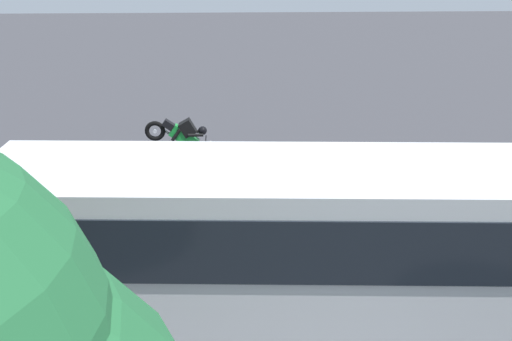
# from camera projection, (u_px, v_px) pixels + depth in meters

# --- Properties ---
(ground_plane) EXTENTS (80.00, 80.00, 0.00)m
(ground_plane) POSITION_uv_depth(u_px,v_px,m) (340.00, 213.00, 16.24)
(ground_plane) COLOR #38383D
(tour_bus) EXTENTS (10.96, 3.09, 3.25)m
(tour_bus) POSITION_uv_depth(u_px,v_px,m) (321.00, 258.00, 10.63)
(tour_bus) COLOR silver
(tour_bus) RESTS_ON ground_plane
(spectator_far_left) EXTENTS (0.57, 0.38, 1.70)m
(spectator_far_left) POSITION_uv_depth(u_px,v_px,m) (393.00, 218.00, 13.61)
(spectator_far_left) COLOR black
(spectator_far_left) RESTS_ON ground_plane
(spectator_left) EXTENTS (0.57, 0.31, 1.76)m
(spectator_left) POSITION_uv_depth(u_px,v_px,m) (351.00, 215.00, 13.64)
(spectator_left) COLOR #473823
(spectator_left) RESTS_ON ground_plane
(spectator_centre) EXTENTS (0.58, 0.35, 1.66)m
(spectator_centre) POSITION_uv_depth(u_px,v_px,m) (294.00, 221.00, 13.50)
(spectator_centre) COLOR #473823
(spectator_centre) RESTS_ON ground_plane
(spectator_right) EXTENTS (0.57, 0.38, 1.79)m
(spectator_right) POSITION_uv_depth(u_px,v_px,m) (250.00, 212.00, 13.70)
(spectator_right) COLOR black
(spectator_right) RESTS_ON ground_plane
(spectator_far_right) EXTENTS (0.58, 0.37, 1.79)m
(spectator_far_right) POSITION_uv_depth(u_px,v_px,m) (189.00, 218.00, 13.45)
(spectator_far_right) COLOR #473823
(spectator_far_right) RESTS_ON ground_plane
(parked_motorcycle_silver) EXTENTS (2.04, 0.68, 0.99)m
(parked_motorcycle_silver) POSITION_uv_depth(u_px,v_px,m) (473.00, 251.00, 13.32)
(parked_motorcycle_silver) COLOR black
(parked_motorcycle_silver) RESTS_ON ground_plane
(parked_motorcycle_dark) EXTENTS (2.04, 0.66, 0.99)m
(parked_motorcycle_dark) POSITION_uv_depth(u_px,v_px,m) (237.00, 261.00, 12.93)
(parked_motorcycle_dark) COLOR black
(parked_motorcycle_dark) RESTS_ON ground_plane
(stunt_motorcycle) EXTENTS (2.07, 0.58, 1.56)m
(stunt_motorcycle) POSITION_uv_depth(u_px,v_px,m) (182.00, 136.00, 18.97)
(stunt_motorcycle) COLOR black
(stunt_motorcycle) RESTS_ON ground_plane
(traffic_cone) EXTENTS (0.34, 0.34, 0.63)m
(traffic_cone) POSITION_uv_depth(u_px,v_px,m) (250.00, 159.00, 19.12)
(traffic_cone) COLOR orange
(traffic_cone) RESTS_ON ground_plane
(bay_line_b) EXTENTS (0.28, 3.73, 0.01)m
(bay_line_b) POSITION_uv_depth(u_px,v_px,m) (418.00, 205.00, 16.67)
(bay_line_b) COLOR white
(bay_line_b) RESTS_ON ground_plane
(bay_line_c) EXTENTS (0.29, 3.95, 0.01)m
(bay_line_c) POSITION_uv_depth(u_px,v_px,m) (316.00, 207.00, 16.57)
(bay_line_c) COLOR white
(bay_line_c) RESTS_ON ground_plane
(bay_line_d) EXTENTS (0.31, 4.31, 0.01)m
(bay_line_d) POSITION_uv_depth(u_px,v_px,m) (213.00, 209.00, 16.47)
(bay_line_d) COLOR white
(bay_line_d) RESTS_ON ground_plane
(bay_line_e) EXTENTS (0.31, 4.52, 0.01)m
(bay_line_e) POSITION_uv_depth(u_px,v_px,m) (108.00, 210.00, 16.37)
(bay_line_e) COLOR white
(bay_line_e) RESTS_ON ground_plane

